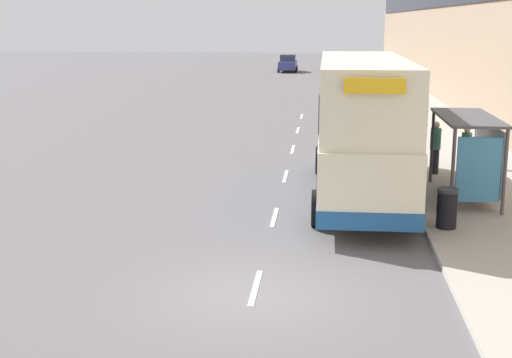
{
  "coord_description": "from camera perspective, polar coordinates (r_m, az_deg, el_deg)",
  "views": [
    {
      "loc": [
        1.37,
        -13.48,
        5.41
      ],
      "look_at": [
        -1.56,
        16.38,
        -1.28
      ],
      "focal_mm": 50.0,
      "sensor_mm": 36.0,
      "label": 1
    }
  ],
  "objects": [
    {
      "name": "lane_mark_3",
      "position": [
        30.61,
        2.95,
        2.38
      ],
      "size": [
        0.12,
        2.0,
        0.01
      ],
      "color": "silver",
      "rests_on": "ground_plane"
    },
    {
      "name": "litter_bin",
      "position": [
        19.09,
        15.03,
        -2.25
      ],
      "size": [
        0.55,
        0.55,
        1.05
      ],
      "color": "black",
      "rests_on": "ground_plane"
    },
    {
      "name": "bus_shelter",
      "position": [
        22.05,
        17.07,
        2.79
      ],
      "size": [
        1.6,
        4.2,
        2.48
      ],
      "color": "#4C4C51",
      "rests_on": "ground_plane"
    },
    {
      "name": "pavement",
      "position": [
        52.51,
        11.25,
        6.49
      ],
      "size": [
        5.0,
        93.0,
        0.14
      ],
      "color": "#A39E93",
      "rests_on": "ground_plane"
    },
    {
      "name": "car_0",
      "position": [
        77.66,
        2.57,
        9.23
      ],
      "size": [
        2.01,
        4.59,
        1.84
      ],
      "rotation": [
        0.0,
        0.0,
        3.14
      ],
      "color": "navy",
      "rests_on": "ground_plane"
    },
    {
      "name": "pedestrian_3",
      "position": [
        27.13,
        18.42,
        2.49
      ],
      "size": [
        0.32,
        0.32,
        1.62
      ],
      "color": "#23232D",
      "rests_on": "ground_plane"
    },
    {
      "name": "ground_plane",
      "position": [
        14.59,
        -0.18,
        -9.2
      ],
      "size": [
        220.0,
        220.0,
        0.0
      ],
      "primitive_type": "plane",
      "color": "#5B595B"
    },
    {
      "name": "lane_mark_4",
      "position": [
        35.95,
        3.36,
        3.9
      ],
      "size": [
        0.12,
        2.0,
        0.01
      ],
      "color": "silver",
      "rests_on": "ground_plane"
    },
    {
      "name": "lane_mark_1",
      "position": [
        20.05,
        1.48,
        -3.08
      ],
      "size": [
        0.12,
        2.0,
        0.01
      ],
      "color": "silver",
      "rests_on": "ground_plane"
    },
    {
      "name": "lane_mark_2",
      "position": [
        25.3,
        2.37,
        0.22
      ],
      "size": [
        0.12,
        2.0,
        0.01
      ],
      "color": "silver",
      "rests_on": "ground_plane"
    },
    {
      "name": "pedestrian_1",
      "position": [
        25.54,
        16.45,
        2.19
      ],
      "size": [
        0.35,
        0.35,
        1.75
      ],
      "color": "#23232D",
      "rests_on": "ground_plane"
    },
    {
      "name": "pedestrian_at_shelter",
      "position": [
        25.67,
        14.14,
        2.49
      ],
      "size": [
        0.37,
        0.37,
        1.85
      ],
      "color": "#23232D",
      "rests_on": "ground_plane"
    },
    {
      "name": "lane_mark_5",
      "position": [
        41.31,
        3.67,
        5.03
      ],
      "size": [
        0.12,
        2.0,
        0.01
      ],
      "color": "silver",
      "rests_on": "ground_plane"
    },
    {
      "name": "double_decker_bus_near",
      "position": [
        21.98,
        8.45,
        4.25
      ],
      "size": [
        2.85,
        10.48,
        4.3
      ],
      "color": "beige",
      "rests_on": "ground_plane"
    },
    {
      "name": "lane_mark_0",
      "position": [
        14.92,
        -0.04,
        -8.67
      ],
      "size": [
        0.12,
        2.0,
        0.01
      ],
      "color": "silver",
      "rests_on": "ground_plane"
    }
  ]
}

